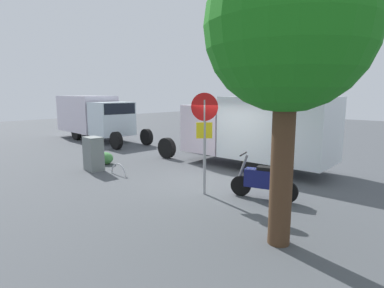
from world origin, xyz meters
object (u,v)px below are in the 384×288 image
object	(u,v)px
motorcycle	(265,180)
street_tree	(288,30)
utility_cabinet	(93,154)
stop_sign	(204,128)
box_truck_far	(95,115)
box_truck_near	(253,128)
bike_rack_hoop	(119,175)

from	to	relation	value
motorcycle	street_tree	bearing A→B (deg)	109.42
utility_cabinet	stop_sign	bearing A→B (deg)	-173.07
box_truck_far	motorcycle	distance (m)	13.83
box_truck_near	street_tree	bearing A→B (deg)	124.57
street_tree	utility_cabinet	world-z (taller)	street_tree
bike_rack_hoop	box_truck_near	bearing A→B (deg)	-124.19
box_truck_near	stop_sign	size ratio (longest dim) A/B	2.53
motorcycle	utility_cabinet	bearing A→B (deg)	-3.48
stop_sign	street_tree	bearing A→B (deg)	155.94
motorcycle	bike_rack_hoop	xyz separation A→B (m)	(5.04, 1.15, -0.52)
stop_sign	bike_rack_hoop	world-z (taller)	stop_sign
stop_sign	utility_cabinet	size ratio (longest dim) A/B	2.27
motorcycle	box_truck_near	bearing A→B (deg)	-69.54
stop_sign	box_truck_near	bearing A→B (deg)	-79.08
box_truck_near	utility_cabinet	xyz separation A→B (m)	(4.09, 4.37, -0.91)
box_truck_far	utility_cabinet	world-z (taller)	box_truck_far
motorcycle	street_tree	distance (m)	4.19
motorcycle	street_tree	size ratio (longest dim) A/B	0.33
motorcycle	stop_sign	world-z (taller)	stop_sign
box_truck_near	utility_cabinet	distance (m)	6.06
street_tree	bike_rack_hoop	size ratio (longest dim) A/B	6.31
box_truck_far	bike_rack_hoop	size ratio (longest dim) A/B	9.09
stop_sign	utility_cabinet	xyz separation A→B (m)	(4.82, 0.59, -1.26)
box_truck_near	bike_rack_hoop	size ratio (longest dim) A/B	8.41
box_truck_near	motorcycle	bearing A→B (deg)	124.99
box_truck_near	box_truck_far	xyz separation A→B (m)	(11.26, 0.02, -0.00)
box_truck_near	street_tree	xyz separation A→B (m)	(-3.65, 5.09, 2.33)
box_truck_far	bike_rack_hoop	distance (m)	9.52
motorcycle	utility_cabinet	distance (m)	6.44
utility_cabinet	bike_rack_hoop	xyz separation A→B (m)	(-1.26, -0.20, -0.62)
bike_rack_hoop	utility_cabinet	bearing A→B (deg)	9.15
utility_cabinet	motorcycle	bearing A→B (deg)	-167.88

